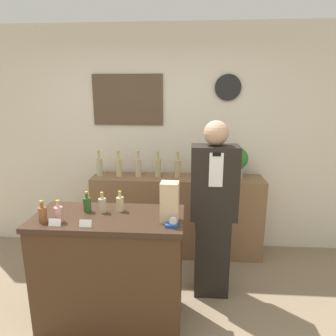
% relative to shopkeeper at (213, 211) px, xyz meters
% --- Properties ---
extents(back_wall, '(5.20, 0.09, 2.70)m').
position_rel_shopkeeper_xyz_m(back_wall, '(-0.61, 0.99, 0.52)').
color(back_wall, beige).
rests_on(back_wall, ground_plane).
extents(back_shelf, '(2.01, 0.39, 0.97)m').
position_rel_shopkeeper_xyz_m(back_shelf, '(-0.37, 0.73, -0.36)').
color(back_shelf, brown).
rests_on(back_shelf, ground_plane).
extents(display_counter, '(1.20, 0.57, 0.97)m').
position_rel_shopkeeper_xyz_m(display_counter, '(-0.87, -0.47, -0.36)').
color(display_counter, '#422B19').
rests_on(display_counter, ground_plane).
extents(shopkeeper, '(0.43, 0.27, 1.69)m').
position_rel_shopkeeper_xyz_m(shopkeeper, '(0.00, 0.00, 0.00)').
color(shopkeeper, black).
rests_on(shopkeeper, ground_plane).
extents(potted_plant, '(0.25, 0.25, 0.36)m').
position_rel_shopkeeper_xyz_m(potted_plant, '(0.32, 0.77, 0.32)').
color(potted_plant, '#9E998E').
rests_on(potted_plant, back_shelf).
extents(paper_bag, '(0.14, 0.12, 0.31)m').
position_rel_shopkeeper_xyz_m(paper_bag, '(-0.37, -0.53, 0.28)').
color(paper_bag, tan).
rests_on(paper_bag, display_counter).
extents(tape_dispenser, '(0.09, 0.06, 0.07)m').
position_rel_shopkeeper_xyz_m(tape_dispenser, '(-0.35, -0.63, 0.15)').
color(tape_dispenser, '#1E4799').
rests_on(tape_dispenser, display_counter).
extents(price_card_left, '(0.09, 0.02, 0.06)m').
position_rel_shopkeeper_xyz_m(price_card_left, '(-1.20, -0.69, 0.16)').
color(price_card_left, white).
rests_on(price_card_left, display_counter).
extents(price_card_right, '(0.09, 0.02, 0.06)m').
position_rel_shopkeeper_xyz_m(price_card_right, '(-0.98, -0.69, 0.16)').
color(price_card_right, white).
rests_on(price_card_right, display_counter).
extents(counter_bottle_0, '(0.06, 0.06, 0.17)m').
position_rel_shopkeeper_xyz_m(counter_bottle_0, '(-1.32, -0.62, 0.19)').
color(counter_bottle_0, brown).
rests_on(counter_bottle_0, display_counter).
extents(counter_bottle_1, '(0.06, 0.06, 0.17)m').
position_rel_shopkeeper_xyz_m(counter_bottle_1, '(-1.21, -0.60, 0.19)').
color(counter_bottle_1, tan).
rests_on(counter_bottle_1, display_counter).
extents(counter_bottle_2, '(0.06, 0.06, 0.17)m').
position_rel_shopkeeper_xyz_m(counter_bottle_2, '(-1.06, -0.39, 0.19)').
color(counter_bottle_2, '#2E5324').
rests_on(counter_bottle_2, display_counter).
extents(counter_bottle_3, '(0.06, 0.06, 0.17)m').
position_rel_shopkeeper_xyz_m(counter_bottle_3, '(-0.93, -0.39, 0.19)').
color(counter_bottle_3, tan).
rests_on(counter_bottle_3, display_counter).
extents(counter_bottle_4, '(0.06, 0.06, 0.17)m').
position_rel_shopkeeper_xyz_m(counter_bottle_4, '(-0.79, -0.36, 0.19)').
color(counter_bottle_4, tan).
rests_on(counter_bottle_4, display_counter).
extents(shelf_bottle_0, '(0.07, 0.07, 0.30)m').
position_rel_shopkeeper_xyz_m(shelf_bottle_0, '(-1.29, 0.73, 0.24)').
color(shelf_bottle_0, tan).
rests_on(shelf_bottle_0, back_shelf).
extents(shelf_bottle_1, '(0.07, 0.07, 0.30)m').
position_rel_shopkeeper_xyz_m(shelf_bottle_1, '(-1.06, 0.73, 0.24)').
color(shelf_bottle_1, tan).
rests_on(shelf_bottle_1, back_shelf).
extents(shelf_bottle_2, '(0.07, 0.07, 0.30)m').
position_rel_shopkeeper_xyz_m(shelf_bottle_2, '(-0.83, 0.74, 0.24)').
color(shelf_bottle_2, tan).
rests_on(shelf_bottle_2, back_shelf).
extents(shelf_bottle_3, '(0.07, 0.07, 0.30)m').
position_rel_shopkeeper_xyz_m(shelf_bottle_3, '(-0.60, 0.74, 0.24)').
color(shelf_bottle_3, tan).
rests_on(shelf_bottle_3, back_shelf).
extents(shelf_bottle_4, '(0.07, 0.07, 0.30)m').
position_rel_shopkeeper_xyz_m(shelf_bottle_4, '(-0.36, 0.73, 0.24)').
color(shelf_bottle_4, tan).
rests_on(shelf_bottle_4, back_shelf).
extents(shelf_bottle_5, '(0.07, 0.07, 0.30)m').
position_rel_shopkeeper_xyz_m(shelf_bottle_5, '(-0.13, 0.73, 0.24)').
color(shelf_bottle_5, tan).
rests_on(shelf_bottle_5, back_shelf).
extents(shelf_bottle_6, '(0.07, 0.07, 0.30)m').
position_rel_shopkeeper_xyz_m(shelf_bottle_6, '(0.10, 0.74, 0.24)').
color(shelf_bottle_6, tan).
rests_on(shelf_bottle_6, back_shelf).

